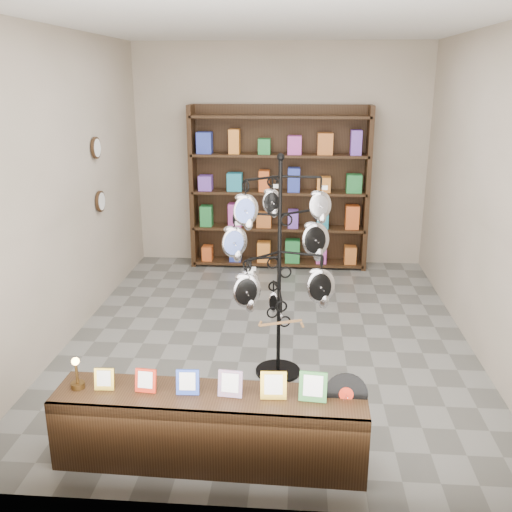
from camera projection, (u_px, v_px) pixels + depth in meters
The scene contains 6 objects.
ground at pixel (269, 334), 5.91m from camera, with size 5.00×5.00×0.00m, color slate.
room_envelope at pixel (271, 155), 5.35m from camera, with size 5.00×5.00×5.00m.
display_tree at pixel (280, 252), 4.80m from camera, with size 1.03×1.02×1.97m.
front_shelf at pixel (210, 428), 3.89m from camera, with size 2.12×0.48×0.74m.
back_shelving at pixel (279, 193), 7.78m from camera, with size 2.42×0.36×2.20m.
wall_clocks at pixel (98, 175), 6.36m from camera, with size 0.03×0.24×0.84m.
Camera 1 is at (0.28, -5.38, 2.55)m, focal length 40.00 mm.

